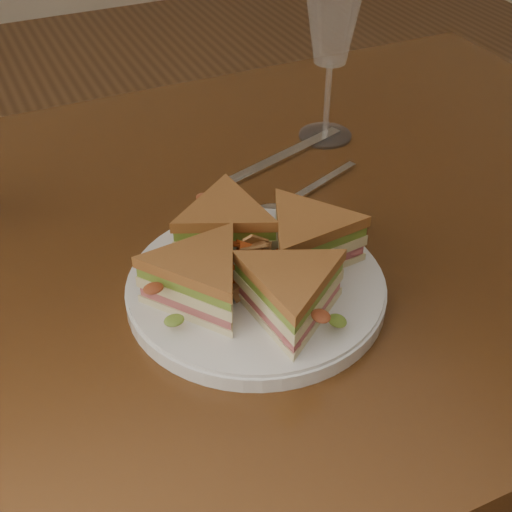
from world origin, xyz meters
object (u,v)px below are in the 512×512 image
at_px(table, 242,294).
at_px(knife, 278,159).
at_px(wine_glass, 332,23).
at_px(spoon, 281,206).
at_px(plate, 256,289).
at_px(sandwich_wedges, 256,260).

height_order(table, knife, knife).
bearing_deg(wine_glass, spoon, -135.12).
height_order(knife, wine_glass, wine_glass).
bearing_deg(spoon, wine_glass, 23.54).
relative_size(plate, sandwich_wedges, 1.02).
bearing_deg(wine_glass, table, -142.38).
relative_size(knife, wine_glass, 0.94).
height_order(plate, knife, plate).
bearing_deg(table, sandwich_wedges, -106.26).
height_order(spoon, knife, spoon).
bearing_deg(knife, plate, -139.37).
relative_size(table, plate, 4.62).
xyz_separation_m(table, plate, (-0.03, -0.11, 0.11)).
xyz_separation_m(spoon, knife, (0.05, 0.10, -0.00)).
xyz_separation_m(spoon, wine_glass, (0.13, 0.13, 0.15)).
bearing_deg(knife, table, -150.14).
relative_size(table, wine_glass, 5.40).
distance_m(plate, knife, 0.27).
distance_m(spoon, wine_glass, 0.24).
bearing_deg(spoon, sandwich_wedges, -147.27).
distance_m(table, sandwich_wedges, 0.19).
distance_m(table, spoon, 0.12).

